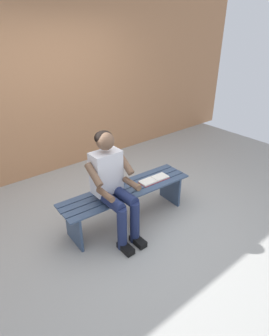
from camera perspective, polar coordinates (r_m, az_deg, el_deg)
name	(u,v)px	position (r m, az deg, el deg)	size (l,w,h in m)	color
ground_plane	(94,330)	(2.80, -8.03, -29.44)	(10.00, 7.00, 0.04)	#9E9E99
brick_wall	(15,87)	(4.66, -22.78, 14.64)	(9.50, 0.24, 2.88)	#B27A51
bench_near	(127,196)	(3.58, -1.52, -5.71)	(1.74, 0.51, 0.46)	#384C6B
person_seated	(113,183)	(3.19, -4.37, -2.94)	(0.50, 0.69, 1.27)	silver
apple	(138,187)	(3.48, 0.65, -3.81)	(0.08, 0.08, 0.08)	gold
book_open	(154,180)	(3.70, 3.92, -2.31)	(0.42, 0.18, 0.02)	white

